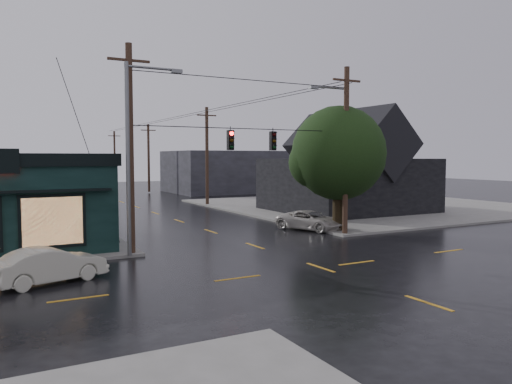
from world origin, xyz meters
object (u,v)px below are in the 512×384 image
utility_pole_nw (132,256)px  sedan_cream (50,265)px  utility_pole_ne (345,236)px  suv_silver (310,220)px  corner_tree (339,153)px

utility_pole_nw → sedan_cream: size_ratio=2.44×
utility_pole_ne → suv_silver: utility_pole_ne is taller
utility_pole_ne → suv_silver: 3.09m
corner_tree → sedan_cream: size_ratio=1.89×
suv_silver → utility_pole_nw: bearing=170.3°
utility_pole_nw → utility_pole_ne: same height
suv_silver → utility_pole_ne: bearing=-103.6°
sedan_cream → suv_silver: (16.60, 6.76, -0.05)m
corner_tree → utility_pole_ne: size_ratio=0.77×
sedan_cream → utility_pole_nw: bearing=-64.6°
utility_pole_nw → suv_silver: utility_pole_nw is taller
utility_pole_nw → sedan_cream: 5.61m
utility_pole_nw → sedan_cream: (-4.10, -3.78, 0.68)m
utility_pole_ne → sedan_cream: 17.52m
utility_pole_nw → suv_silver: bearing=13.4°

